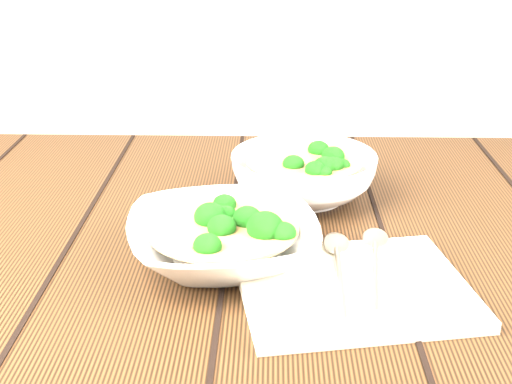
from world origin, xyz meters
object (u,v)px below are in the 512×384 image
(soup_bowl_back, at_px, (304,174))
(napkin, at_px, (353,288))
(soup_bowl_front, at_px, (223,239))
(trivet, at_px, (248,211))
(table, at_px, (246,309))

(soup_bowl_back, xyz_separation_m, napkin, (0.05, -0.27, -0.03))
(soup_bowl_back, bearing_deg, soup_bowl_front, -117.24)
(trivet, relative_size, napkin, 0.44)
(table, bearing_deg, soup_bowl_front, -105.25)
(trivet, bearing_deg, napkin, -57.39)
(soup_bowl_front, bearing_deg, soup_bowl_back, 62.76)
(table, height_order, soup_bowl_front, soup_bowl_front)
(soup_bowl_back, distance_m, napkin, 0.28)
(trivet, xyz_separation_m, napkin, (0.12, -0.19, -0.01))
(soup_bowl_back, distance_m, trivet, 0.11)
(soup_bowl_front, bearing_deg, trivet, 77.99)
(soup_bowl_back, bearing_deg, napkin, -80.54)
(table, distance_m, soup_bowl_back, 0.21)
(table, xyz_separation_m, trivet, (0.00, 0.04, 0.13))
(table, relative_size, soup_bowl_front, 4.55)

